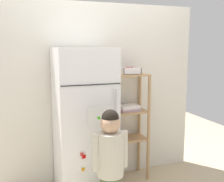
{
  "coord_description": "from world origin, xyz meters",
  "views": [
    {
      "loc": [
        -0.92,
        -2.7,
        1.57
      ],
      "look_at": [
        0.06,
        0.02,
        1.1
      ],
      "focal_mm": 43.91,
      "sensor_mm": 36.0,
      "label": 1
    }
  ],
  "objects_px": {
    "refrigerator": "(84,122)",
    "fruit_bin": "(130,71)",
    "pantry_shelf_unit": "(129,118)",
    "child_standing": "(110,154)"
  },
  "relations": [
    {
      "from": "pantry_shelf_unit",
      "to": "fruit_bin",
      "type": "height_order",
      "value": "fruit_bin"
    },
    {
      "from": "fruit_bin",
      "to": "refrigerator",
      "type": "bearing_deg",
      "value": -164.5
    },
    {
      "from": "child_standing",
      "to": "fruit_bin",
      "type": "distance_m",
      "value": 1.08
    },
    {
      "from": "refrigerator",
      "to": "fruit_bin",
      "type": "bearing_deg",
      "value": 15.5
    },
    {
      "from": "pantry_shelf_unit",
      "to": "fruit_bin",
      "type": "bearing_deg",
      "value": 45.58
    },
    {
      "from": "refrigerator",
      "to": "child_standing",
      "type": "xyz_separation_m",
      "value": [
        0.1,
        -0.52,
        -0.16
      ]
    },
    {
      "from": "child_standing",
      "to": "pantry_shelf_unit",
      "type": "distance_m",
      "value": 0.84
    },
    {
      "from": "refrigerator",
      "to": "child_standing",
      "type": "relative_size",
      "value": 1.52
    },
    {
      "from": "refrigerator",
      "to": "fruit_bin",
      "type": "relative_size",
      "value": 7.19
    },
    {
      "from": "refrigerator",
      "to": "pantry_shelf_unit",
      "type": "relative_size",
      "value": 1.24
    }
  ]
}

